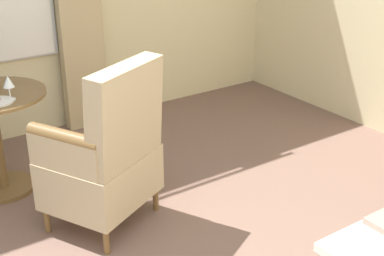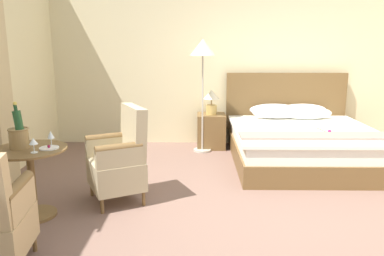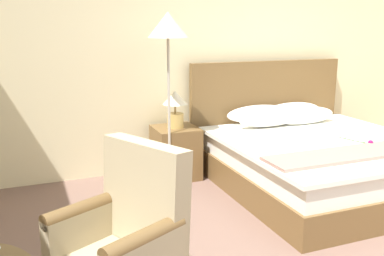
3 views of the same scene
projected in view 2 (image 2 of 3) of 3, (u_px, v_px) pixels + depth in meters
The scene contains 12 objects.
ground_plane at pixel (262, 215), 3.72m from camera, with size 7.62×7.62×0.00m, color brown.
wall_headboard_side at pixel (236, 53), 6.25m from camera, with size 6.24×0.12×3.07m.
bed at pixel (300, 140), 5.40m from camera, with size 1.99×2.14×1.22m.
nightstand at pixel (211, 131), 6.17m from camera, with size 0.48×0.47×0.56m.
bedside_lamp at pixel (211, 99), 6.05m from camera, with size 0.27×0.27×0.40m.
floor_lamp_brass at pixel (203, 55), 5.68m from camera, with size 0.39×0.39×1.75m.
side_table_round at pixel (31, 174), 3.61m from camera, with size 0.70×0.70×0.69m.
champagne_bucket at pixel (19, 135), 3.53m from camera, with size 0.19×0.19×0.45m.
wine_glass_near_bucket at pixel (33, 142), 3.39m from camera, with size 0.08×0.08×0.14m.
wine_glass_near_edge at pixel (51, 135), 3.61m from camera, with size 0.07×0.07×0.15m.
snack_plate at pixel (49, 148), 3.55m from camera, with size 0.18×0.18×0.04m.
armchair_by_window at pixel (120, 159), 4.00m from camera, with size 0.74×0.76×1.03m.
Camera 2 is at (-0.65, -3.45, 1.64)m, focal length 35.00 mm.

